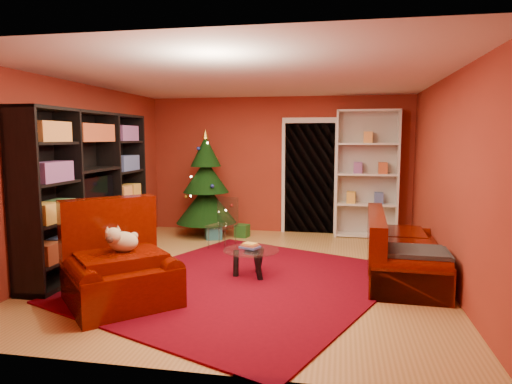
% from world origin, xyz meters
% --- Properties ---
extents(floor, '(5.00, 5.50, 0.05)m').
position_xyz_m(floor, '(0.00, 0.00, -0.03)').
color(floor, '#AC7E3F').
rests_on(floor, ground).
extents(ceiling, '(5.00, 5.50, 0.05)m').
position_xyz_m(ceiling, '(0.00, 0.00, 2.62)').
color(ceiling, silver).
rests_on(ceiling, wall_back).
extents(wall_back, '(5.00, 0.05, 2.60)m').
position_xyz_m(wall_back, '(0.00, 2.77, 1.30)').
color(wall_back, maroon).
rests_on(wall_back, ground).
extents(wall_left, '(0.05, 5.50, 2.60)m').
position_xyz_m(wall_left, '(-2.52, 0.00, 1.30)').
color(wall_left, maroon).
rests_on(wall_left, ground).
extents(wall_right, '(0.05, 5.50, 2.60)m').
position_xyz_m(wall_right, '(2.52, 0.00, 1.30)').
color(wall_right, maroon).
rests_on(wall_right, ground).
extents(doorway, '(1.06, 0.60, 2.16)m').
position_xyz_m(doorway, '(0.60, 2.73, 1.05)').
color(doorway, black).
rests_on(doorway, floor).
extents(rug, '(4.42, 4.71, 0.02)m').
position_xyz_m(rug, '(0.02, -0.55, 0.01)').
color(rug, '#5F020F').
rests_on(rug, floor).
extents(media_unit, '(0.47, 2.86, 2.18)m').
position_xyz_m(media_unit, '(-2.27, -0.14, 1.09)').
color(media_unit, black).
rests_on(media_unit, floor).
extents(christmas_tree, '(1.15, 1.15, 2.00)m').
position_xyz_m(christmas_tree, '(-1.27, 2.15, 0.97)').
color(christmas_tree, black).
rests_on(christmas_tree, floor).
extents(gift_box_teal, '(0.37, 0.37, 0.28)m').
position_xyz_m(gift_box_teal, '(-1.06, 1.86, 0.14)').
color(gift_box_teal, '#266E82').
rests_on(gift_box_teal, floor).
extents(gift_box_green, '(0.27, 0.27, 0.23)m').
position_xyz_m(gift_box_green, '(-0.58, 2.12, 0.12)').
color(gift_box_green, '#1A521A').
rests_on(gift_box_green, floor).
extents(gift_box_red, '(0.27, 0.27, 0.24)m').
position_xyz_m(gift_box_red, '(-1.15, 2.59, 0.12)').
color(gift_box_red, maroon).
rests_on(gift_box_red, floor).
extents(white_bookshelf, '(1.12, 0.43, 2.39)m').
position_xyz_m(white_bookshelf, '(1.66, 2.57, 1.16)').
color(white_bookshelf, white).
rests_on(white_bookshelf, floor).
extents(armchair, '(1.66, 1.66, 0.92)m').
position_xyz_m(armchair, '(-1.15, -1.48, 0.46)').
color(armchair, '#440901').
rests_on(armchair, rug).
extents(dog, '(0.50, 0.49, 0.30)m').
position_xyz_m(dog, '(-1.15, -1.41, 0.68)').
color(dog, beige).
rests_on(dog, armchair).
extents(sofa, '(1.00, 2.04, 0.86)m').
position_xyz_m(sofa, '(2.02, 0.07, 0.43)').
color(sofa, '#440901').
rests_on(sofa, rug).
extents(coffee_table, '(0.96, 0.96, 0.46)m').
position_xyz_m(coffee_table, '(0.06, -0.26, 0.19)').
color(coffee_table, gray).
rests_on(coffee_table, rug).
extents(acrylic_chair, '(0.51, 0.53, 0.77)m').
position_xyz_m(acrylic_chair, '(-0.71, 1.16, 0.38)').
color(acrylic_chair, '#66605B').
rests_on(acrylic_chair, rug).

